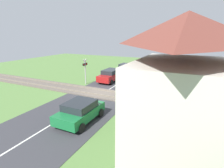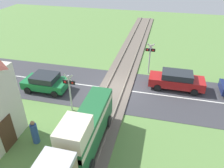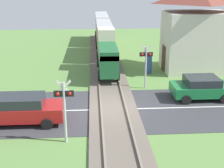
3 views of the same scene
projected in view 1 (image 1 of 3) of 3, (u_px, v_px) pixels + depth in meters
The scene contains 10 objects.
ground_plane at pixel (102, 94), 17.75m from camera, with size 60.00×60.00×0.00m, color #5B8442.
road_surface at pixel (102, 94), 17.75m from camera, with size 48.00×6.40×0.02m.
track_bed at pixel (102, 93), 17.73m from camera, with size 2.80×48.00×0.24m.
car_near_crossing at pixel (111, 75), 22.48m from camera, with size 4.59×1.87×1.54m.
car_far_side at pixel (80, 111), 12.00m from camera, with size 3.72×2.07×1.43m.
car_behind_queue at pixel (126, 68), 27.15m from camera, with size 3.64×2.04×1.48m.
crossing_signal_west_approach at pixel (85, 68), 20.85m from camera, with size 0.90×0.18×3.07m.
crossing_signal_east_approach at pixel (127, 86), 13.57m from camera, with size 0.90×0.18×3.07m.
station_building at pixel (180, 97), 7.39m from camera, with size 5.43×4.00×6.68m.
pedestrian_by_station at pixel (171, 113), 11.66m from camera, with size 0.41×0.41×1.67m.
Camera 1 is at (14.71, 8.19, 5.80)m, focal length 28.00 mm.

